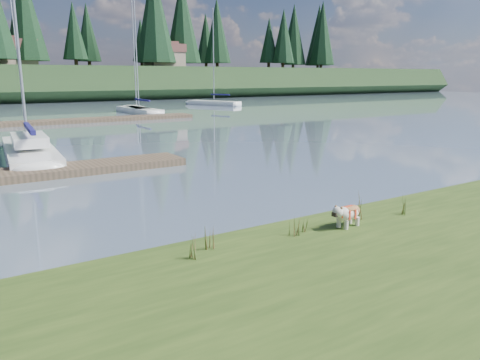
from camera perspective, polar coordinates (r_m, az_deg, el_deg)
ground at (r=40.62m, az=-25.85°, el=5.97°), size 200.00×200.00×0.00m
bank at (r=7.35m, az=15.17°, el=-17.64°), size 60.00×9.00×0.35m
bulldog at (r=11.24m, az=13.00°, el=-3.86°), size 0.94×0.46×0.56m
sailboat_main at (r=24.92m, az=-24.42°, el=3.64°), size 2.82×10.32×14.51m
dock_far at (r=40.90m, az=-23.09°, el=6.47°), size 26.00×2.20×0.30m
sailboat_bg_3 at (r=50.52m, az=-12.57°, el=8.36°), size 2.16×9.31×13.45m
sailboat_bg_4 at (r=52.22m, az=-12.64°, el=8.49°), size 2.63×7.92×11.49m
sailboat_bg_5 at (r=62.78m, az=-3.74°, el=9.40°), size 4.82×8.63×12.26m
weed_0 at (r=9.61m, az=-3.78°, el=-7.05°), size 0.17×0.14×0.58m
weed_1 at (r=10.49m, az=6.58°, el=-5.69°), size 0.17×0.14×0.46m
weed_2 at (r=11.82m, az=14.23°, el=-3.35°), size 0.17×0.14×0.72m
weed_3 at (r=9.18m, az=-5.69°, el=-8.27°), size 0.17×0.14×0.51m
weed_4 at (r=10.78m, az=7.83°, el=-5.43°), size 0.17×0.14×0.37m
weed_5 at (r=12.66m, az=19.30°, el=-3.01°), size 0.17×0.14×0.53m
mud_lip at (r=10.52m, az=-3.00°, el=-8.31°), size 60.00×0.50×0.14m
conifer_5 at (r=82.87m, az=-19.60°, el=16.78°), size 3.96×3.96×10.35m
conifer_6 at (r=85.38m, az=-10.43°, el=19.28°), size 7.04×7.04×17.00m
conifer_7 at (r=94.07m, az=-2.83°, el=17.72°), size 5.28×5.28×13.20m
conifer_8 at (r=97.94m, az=5.31°, el=17.08°), size 4.62×4.62×11.77m
conifer_9 at (r=108.68m, az=9.98°, el=17.22°), size 5.94×5.94×14.62m
house_1 at (r=81.95m, az=-25.88°, el=13.85°), size 6.30×5.30×4.65m
house_2 at (r=86.55m, az=-9.25°, el=14.78°), size 6.30×5.30×4.65m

